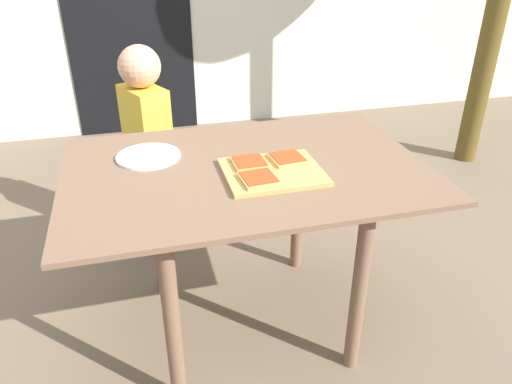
{
  "coord_description": "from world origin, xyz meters",
  "views": [
    {
      "loc": [
        -0.35,
        -1.48,
        1.42
      ],
      "look_at": [
        0.04,
        0.0,
        0.6
      ],
      "focal_mm": 34.35,
      "sensor_mm": 36.0,
      "label": 1
    }
  ],
  "objects_px": {
    "cutting_board": "(273,172)",
    "pizza_slice_near_left": "(259,179)",
    "pizza_slice_far_left": "(250,163)",
    "plate_white_left": "(148,156)",
    "child_left": "(147,136)",
    "dining_table": "(246,194)",
    "pizza_slice_far_right": "(288,158)"
  },
  "relations": [
    {
      "from": "cutting_board",
      "to": "pizza_slice_far_left",
      "type": "xyz_separation_m",
      "value": [
        -0.06,
        0.06,
        0.02
      ]
    },
    {
      "from": "plate_white_left",
      "to": "dining_table",
      "type": "bearing_deg",
      "value": -26.73
    },
    {
      "from": "pizza_slice_far_left",
      "to": "child_left",
      "type": "xyz_separation_m",
      "value": [
        -0.31,
        0.7,
        -0.14
      ]
    },
    {
      "from": "pizza_slice_far_left",
      "to": "plate_white_left",
      "type": "height_order",
      "value": "pizza_slice_far_left"
    },
    {
      "from": "cutting_board",
      "to": "plate_white_left",
      "type": "distance_m",
      "value": 0.46
    },
    {
      "from": "pizza_slice_near_left",
      "to": "pizza_slice_far_right",
      "type": "relative_size",
      "value": 0.99
    },
    {
      "from": "pizza_slice_far_right",
      "to": "child_left",
      "type": "height_order",
      "value": "child_left"
    },
    {
      "from": "cutting_board",
      "to": "dining_table",
      "type": "bearing_deg",
      "value": 131.99
    },
    {
      "from": "dining_table",
      "to": "cutting_board",
      "type": "xyz_separation_m",
      "value": [
        0.07,
        -0.08,
        0.12
      ]
    },
    {
      "from": "dining_table",
      "to": "cutting_board",
      "type": "bearing_deg",
      "value": -48.01
    },
    {
      "from": "pizza_slice_near_left",
      "to": "plate_white_left",
      "type": "height_order",
      "value": "pizza_slice_near_left"
    },
    {
      "from": "plate_white_left",
      "to": "child_left",
      "type": "distance_m",
      "value": 0.53
    },
    {
      "from": "pizza_slice_far_left",
      "to": "pizza_slice_near_left",
      "type": "height_order",
      "value": "same"
    },
    {
      "from": "cutting_board",
      "to": "pizza_slice_far_left",
      "type": "bearing_deg",
      "value": 136.95
    },
    {
      "from": "dining_table",
      "to": "pizza_slice_near_left",
      "type": "height_order",
      "value": "pizza_slice_near_left"
    },
    {
      "from": "pizza_slice_far_left",
      "to": "child_left",
      "type": "bearing_deg",
      "value": 114.03
    },
    {
      "from": "pizza_slice_near_left",
      "to": "child_left",
      "type": "xyz_separation_m",
      "value": [
        -0.31,
        0.82,
        -0.14
      ]
    },
    {
      "from": "cutting_board",
      "to": "pizza_slice_near_left",
      "type": "relative_size",
      "value": 2.58
    },
    {
      "from": "pizza_slice_near_left",
      "to": "cutting_board",
      "type": "bearing_deg",
      "value": 44.71
    },
    {
      "from": "pizza_slice_near_left",
      "to": "plate_white_left",
      "type": "xyz_separation_m",
      "value": [
        -0.33,
        0.31,
        -0.02
      ]
    },
    {
      "from": "plate_white_left",
      "to": "pizza_slice_near_left",
      "type": "bearing_deg",
      "value": -43.19
    },
    {
      "from": "cutting_board",
      "to": "child_left",
      "type": "height_order",
      "value": "child_left"
    },
    {
      "from": "cutting_board",
      "to": "pizza_slice_far_left",
      "type": "height_order",
      "value": "pizza_slice_far_left"
    },
    {
      "from": "pizza_slice_far_right",
      "to": "plate_white_left",
      "type": "xyz_separation_m",
      "value": [
        -0.46,
        0.18,
        -0.02
      ]
    },
    {
      "from": "dining_table",
      "to": "pizza_slice_far_left",
      "type": "xyz_separation_m",
      "value": [
        0.01,
        -0.02,
        0.13
      ]
    },
    {
      "from": "dining_table",
      "to": "plate_white_left",
      "type": "xyz_separation_m",
      "value": [
        -0.32,
        0.16,
        0.12
      ]
    },
    {
      "from": "dining_table",
      "to": "pizza_slice_far_right",
      "type": "relative_size",
      "value": 9.78
    },
    {
      "from": "pizza_slice_far_left",
      "to": "plate_white_left",
      "type": "relative_size",
      "value": 0.52
    },
    {
      "from": "dining_table",
      "to": "plate_white_left",
      "type": "distance_m",
      "value": 0.38
    },
    {
      "from": "pizza_slice_far_left",
      "to": "plate_white_left",
      "type": "distance_m",
      "value": 0.37
    },
    {
      "from": "child_left",
      "to": "pizza_slice_far_left",
      "type": "bearing_deg",
      "value": -65.97
    },
    {
      "from": "dining_table",
      "to": "pizza_slice_far_left",
      "type": "height_order",
      "value": "pizza_slice_far_left"
    }
  ]
}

